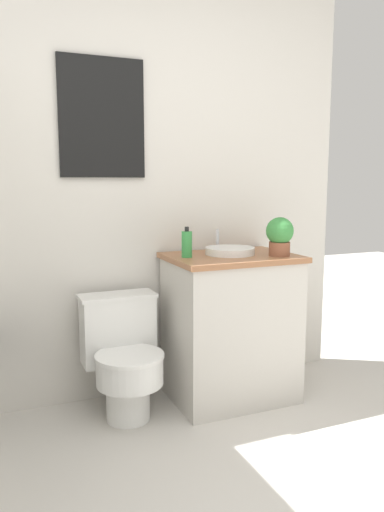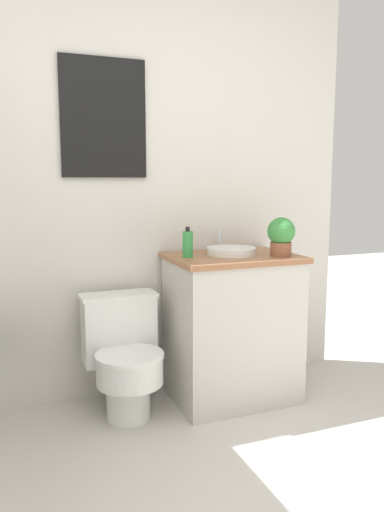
# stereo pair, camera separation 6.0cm
# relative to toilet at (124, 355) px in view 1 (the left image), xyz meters

# --- Properties ---
(wall_back) EXTENTS (3.24, 0.07, 2.50)m
(wall_back) POSITION_rel_toilet_xyz_m (-0.13, 0.28, 0.93)
(wall_back) COLOR silver
(wall_back) RESTS_ON ground_plane
(toilet) EXTENTS (0.41, 0.50, 0.64)m
(toilet) POSITION_rel_toilet_xyz_m (0.00, 0.00, 0.00)
(toilet) COLOR white
(toilet) RESTS_ON ground_plane
(vanity) EXTENTS (0.71, 0.53, 0.84)m
(vanity) POSITION_rel_toilet_xyz_m (0.63, -0.03, 0.09)
(vanity) COLOR beige
(vanity) RESTS_ON ground_plane
(sink) EXTENTS (0.28, 0.32, 0.13)m
(sink) POSITION_rel_toilet_xyz_m (0.63, -0.01, 0.53)
(sink) COLOR white
(sink) RESTS_ON vanity
(soap_bottle) EXTENTS (0.06, 0.06, 0.17)m
(soap_bottle) POSITION_rel_toilet_xyz_m (0.36, -0.02, 0.58)
(soap_bottle) COLOR green
(soap_bottle) RESTS_ON vanity
(potted_plant) EXTENTS (0.15, 0.15, 0.21)m
(potted_plant) POSITION_rel_toilet_xyz_m (0.85, -0.16, 0.62)
(potted_plant) COLOR brown
(potted_plant) RESTS_ON vanity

